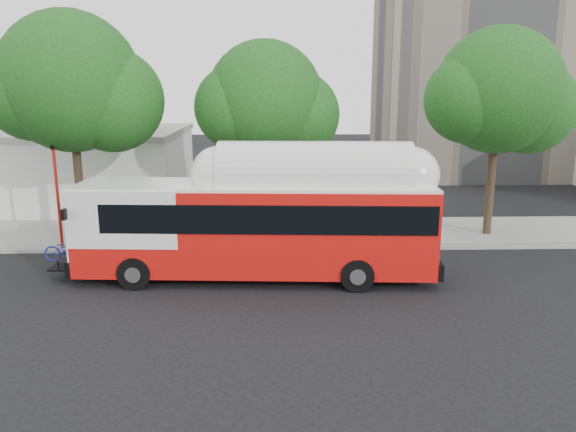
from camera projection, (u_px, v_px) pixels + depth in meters
name	position (u px, v px, depth m)	size (l,w,h in m)	color
ground	(293.00, 282.00, 19.56)	(120.00, 120.00, 0.00)	black
sidewalk	(288.00, 232.00, 25.87)	(60.00, 5.00, 0.15)	gray
curb_strip	(290.00, 248.00, 23.34)	(60.00, 0.30, 0.15)	gray
red_curb_segment	(217.00, 249.00, 23.25)	(10.00, 0.32, 0.16)	maroon
street_tree_left	(83.00, 87.00, 23.22)	(6.67, 5.80, 9.74)	#2D2116
street_tree_mid	(274.00, 104.00, 24.09)	(5.75, 5.00, 8.62)	#2D2116
street_tree_right	(508.00, 96.00, 24.10)	(6.21, 5.40, 9.18)	#2D2116
low_commercial_bldg	(41.00, 166.00, 32.29)	(16.20, 10.20, 4.25)	silver
transit_bus	(258.00, 228.00, 19.57)	(13.33, 3.40, 3.91)	red
signal_pole	(58.00, 196.00, 22.92)	(0.13, 0.42, 4.45)	#AA1B12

